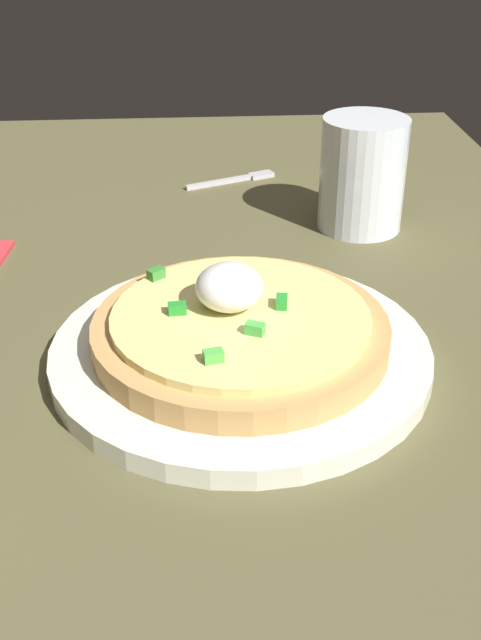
# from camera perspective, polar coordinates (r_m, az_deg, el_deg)

# --- Properties ---
(dining_table) EXTENTS (1.13, 0.74, 0.03)m
(dining_table) POSITION_cam_1_polar(r_m,az_deg,el_deg) (0.64, -2.89, -0.62)
(dining_table) COLOR brown
(dining_table) RESTS_ON ground
(plate) EXTENTS (0.28, 0.28, 0.02)m
(plate) POSITION_cam_1_polar(r_m,az_deg,el_deg) (0.57, 0.00, -2.40)
(plate) COLOR silver
(plate) RESTS_ON dining_table
(pizza) EXTENTS (0.21, 0.21, 0.06)m
(pizza) POSITION_cam_1_polar(r_m,az_deg,el_deg) (0.56, -0.06, -0.50)
(pizza) COLOR tan
(pizza) RESTS_ON plate
(cup_far) EXTENTS (0.08, 0.08, 0.11)m
(cup_far) POSITION_cam_1_polar(r_m,az_deg,el_deg) (0.78, 8.87, 10.25)
(cup_far) COLOR silver
(cup_far) RESTS_ON dining_table
(fork) EXTENTS (0.05, 0.10, 0.01)m
(fork) POSITION_cam_1_polar(r_m,az_deg,el_deg) (0.91, -0.19, 10.25)
(fork) COLOR #B7B7BC
(fork) RESTS_ON dining_table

